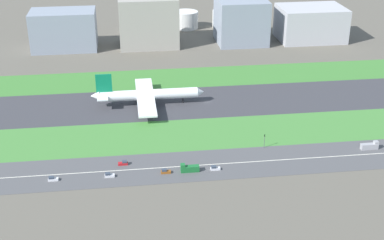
{
  "coord_description": "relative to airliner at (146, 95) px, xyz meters",
  "views": [
    {
      "loc": [
        -45.99,
        -287.1,
        124.86
      ],
      "look_at": [
        -13.46,
        -36.5,
        6.0
      ],
      "focal_mm": 50.65,
      "sensor_mm": 36.0,
      "label": 1
    }
  ],
  "objects": [
    {
      "name": "airliner",
      "position": [
        0.0,
        0.0,
        0.0
      ],
      "size": [
        65.0,
        56.0,
        19.7
      ],
      "color": "white",
      "rests_on": "runway"
    },
    {
      "name": "grass_median_north",
      "position": [
        35.33,
        41.0,
        -6.18
      ],
      "size": [
        280.0,
        36.0,
        0.1
      ],
      "primitive_type": "cube",
      "color": "#3D7A33",
      "rests_on": "ground_plane"
    },
    {
      "name": "terminal_building",
      "position": [
        -54.67,
        114.0,
        8.19
      ],
      "size": [
        47.54,
        28.44,
        28.84
      ],
      "primitive_type": "cube",
      "color": "gray",
      "rests_on": "ground_plane"
    },
    {
      "name": "car_5",
      "position": [
        -20.52,
        -78.0,
        -5.31
      ],
      "size": [
        4.4,
        1.8,
        2.0
      ],
      "rotation": [
        0.0,
        0.0,
        3.14
      ],
      "color": "silver",
      "rests_on": "highway"
    },
    {
      "name": "fuel_tank_west",
      "position": [
        7.71,
        159.0,
        0.09
      ],
      "size": [
        25.51,
        25.51,
        12.64
      ],
      "primitive_type": "cylinder",
      "color": "silver",
      "rests_on": "ground_plane"
    },
    {
      "name": "highway_centerline",
      "position": [
        35.33,
        -73.0,
        -6.13
      ],
      "size": [
        266.0,
        0.5,
        0.01
      ],
      "primitive_type": "cube",
      "color": "silver",
      "rests_on": "highway"
    },
    {
      "name": "fuel_tank_east",
      "position": [
        73.01,
        159.0,
        0.99
      ],
      "size": [
        16.34,
        16.34,
        14.45
      ],
      "primitive_type": "cylinder",
      "color": "silver",
      "rests_on": "ground_plane"
    },
    {
      "name": "car_2",
      "position": [
        4.46,
        -78.0,
        -5.31
      ],
      "size": [
        4.4,
        1.8,
        2.0
      ],
      "rotation": [
        0.0,
        0.0,
        3.14
      ],
      "color": "brown",
      "rests_on": "highway"
    },
    {
      "name": "truck_1",
      "position": [
        104.93,
        -68.0,
        -4.56
      ],
      "size": [
        8.4,
        2.5,
        4.0
      ],
      "color": "#99999E",
      "rests_on": "highway"
    },
    {
      "name": "car_3",
      "position": [
        -44.96,
        -78.0,
        -5.31
      ],
      "size": [
        4.4,
        1.8,
        2.0
      ],
      "rotation": [
        0.0,
        0.0,
        3.14
      ],
      "color": "silver",
      "rests_on": "highway"
    },
    {
      "name": "highway",
      "position": [
        35.33,
        -73.0,
        -6.18
      ],
      "size": [
        280.0,
        28.0,
        0.1
      ],
      "primitive_type": "cube",
      "color": "#4C4C4F",
      "rests_on": "ground_plane"
    },
    {
      "name": "fuel_tank_centre",
      "position": [
        41.74,
        159.0,
        0.92
      ],
      "size": [
        21.03,
        21.03,
        14.3
      ],
      "primitive_type": "cylinder",
      "color": "silver",
      "rests_on": "ground_plane"
    },
    {
      "name": "grass_median_south",
      "position": [
        35.33,
        -41.0,
        -6.18
      ],
      "size": [
        280.0,
        36.0,
        0.1
      ],
      "primitive_type": "cube",
      "color": "#427F38",
      "rests_on": "ground_plane"
    },
    {
      "name": "runway",
      "position": [
        35.33,
        -0.0,
        -6.18
      ],
      "size": [
        280.0,
        46.0,
        0.1
      ],
      "primitive_type": "cube",
      "color": "#38383D",
      "rests_on": "ground_plane"
    },
    {
      "name": "car_0",
      "position": [
        -14.11,
        -68.0,
        -5.31
      ],
      "size": [
        4.4,
        1.8,
        2.0
      ],
      "color": "#B2191E",
      "rests_on": "highway"
    },
    {
      "name": "car_1",
      "position": [
        26.93,
        -78.0,
        -5.31
      ],
      "size": [
        4.4,
        1.8,
        2.0
      ],
      "rotation": [
        0.0,
        0.0,
        3.14
      ],
      "color": "silver",
      "rests_on": "highway"
    },
    {
      "name": "hangar_building",
      "position": [
        8.24,
        114.0,
        12.42
      ],
      "size": [
        43.89,
        31.23,
        37.31
      ],
      "primitive_type": "cube",
      "color": "#9E998E",
      "rests_on": "ground_plane"
    },
    {
      "name": "truck_0",
      "position": [
        15.25,
        -78.0,
        -4.56
      ],
      "size": [
        8.4,
        2.5,
        4.0
      ],
      "rotation": [
        0.0,
        0.0,
        3.14
      ],
      "color": "#19662D",
      "rests_on": "highway"
    },
    {
      "name": "cargo_warehouse",
      "position": [
        135.43,
        114.0,
        6.67
      ],
      "size": [
        50.08,
        36.74,
        25.81
      ],
      "primitive_type": "cube",
      "color": "#B2B2B7",
      "rests_on": "ground_plane"
    },
    {
      "name": "traffic_light",
      "position": [
        54.32,
        -60.01,
        -1.94
      ],
      "size": [
        0.36,
        0.5,
        7.2
      ],
      "color": "#4C4C51",
      "rests_on": "highway"
    },
    {
      "name": "ground_plane",
      "position": [
        35.33,
        -0.0,
        -6.23
      ],
      "size": [
        800.0,
        800.0,
        0.0
      ],
      "primitive_type": "plane",
      "color": "#5B564C"
    },
    {
      "name": "office_tower",
      "position": [
        79.62,
        114.0,
        10.56
      ],
      "size": [
        37.3,
        36.9,
        33.58
      ],
      "primitive_type": "cube",
      "color": "gray",
      "rests_on": "ground_plane"
    }
  ]
}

